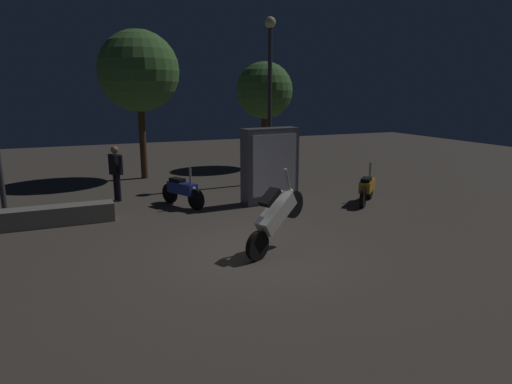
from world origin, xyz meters
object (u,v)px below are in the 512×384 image
Objects in this scene: motorcycle_white_foreground at (276,216)px; motorcycle_orange_parked_left at (367,188)px; streetlamp_near at (270,81)px; person_rider_beside at (116,169)px; motorcycle_blue_parked_right at (182,191)px; kiosk_billboard at (270,166)px.

motorcycle_white_foreground reaches higher than motorcycle_orange_parked_left.
streetlamp_near reaches higher than motorcycle_orange_parked_left.
person_rider_beside is at bearing 111.67° from motorcycle_orange_parked_left.
motorcycle_white_foreground is 1.07× the size of motorcycle_blue_parked_right.
kiosk_billboard is (3.98, -1.85, 0.12)m from person_rider_beside.
kiosk_billboard reaches higher than person_rider_beside.
person_rider_beside is (-6.44, 3.00, 0.50)m from motorcycle_orange_parked_left.
kiosk_billboard is (1.56, 3.69, 0.31)m from motorcycle_white_foreground.
motorcycle_blue_parked_right is at bearing 114.23° from person_rider_beside.
kiosk_billboard is (-1.09, -2.44, -2.35)m from streetlamp_near.
person_rider_beside reaches higher than motorcycle_blue_parked_right.
motorcycle_white_foreground is 0.78× the size of kiosk_billboard.
kiosk_billboard is at bearing 51.34° from motorcycle_blue_parked_right.
motorcycle_orange_parked_left is 0.61× the size of kiosk_billboard.
motorcycle_blue_parked_right is at bearing 74.88° from motorcycle_white_foreground.
kiosk_billboard is (-2.47, 1.16, 0.61)m from motorcycle_orange_parked_left.
motorcycle_white_foreground is 7.19m from streetlamp_near.
streetlamp_near reaches higher than motorcycle_blue_parked_right.
motorcycle_blue_parked_right is 0.73× the size of kiosk_billboard.
streetlamp_near is 2.57× the size of kiosk_billboard.
motorcycle_orange_parked_left is at bearing 5.69° from motorcycle_white_foreground.
person_rider_beside is 4.38m from kiosk_billboard.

